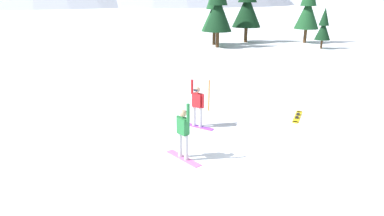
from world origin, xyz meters
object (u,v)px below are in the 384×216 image
Objects in this scene: pine_tree_young at (324,26)px; snowboarder_foreground at (183,133)px; trail_marker_pole at (209,96)px; pine_tree_twin at (218,7)px; snowboarder_midground at (197,105)px; pine_tree_leaning at (308,8)px; pine_tree_broad at (247,4)px; loose_snowboard_near_left at (297,116)px; pine_tree_tall at (215,11)px.

snowboarder_foreground is at bearing -116.78° from pine_tree_young.
pine_tree_twin is at bearing 86.94° from trail_marker_pole.
snowboarder_foreground reaches higher than trail_marker_pole.
snowboarder_foreground reaches higher than snowboarder_midground.
snowboarder_foreground is at bearing -94.49° from pine_tree_twin.
pine_tree_leaning is 0.92× the size of pine_tree_broad.
pine_tree_broad is (5.52, 30.22, 3.37)m from snowboarder_foreground.
snowboarder_midground is 27.92m from pine_tree_broad.
snowboarder_foreground is 6.69m from loose_snowboard_near_left.
snowboarder_midground reaches higher than loose_snowboard_near_left.
trail_marker_pole is at bearing -93.06° from pine_tree_twin.
pine_tree_young reaches higher than loose_snowboard_near_left.
pine_tree_broad is (-7.31, 4.80, 2.07)m from pine_tree_young.
pine_tree_twin reaches higher than trail_marker_pole.
pine_tree_broad reaches higher than pine_tree_young.
pine_tree_broad is (-6.87, 0.23, 0.37)m from pine_tree_leaning.
pine_tree_tall is at bearing 98.85° from pine_tree_twin.
pine_tree_tall is 0.85× the size of pine_tree_broad.
snowboarder_foreground is 28.51m from pine_tree_young.
snowboarder_foreground is 1.34× the size of trail_marker_pole.
loose_snowboard_near_left is at bearing -91.15° from pine_tree_broad.
pine_tree_leaning is at bearing -1.92° from pine_tree_broad.
snowboarder_foreground is at bearing -138.94° from loose_snowboard_near_left.
pine_tree_tall is at bearing 166.97° from pine_tree_young.
trail_marker_pole is 0.37× the size of pine_tree_young.
pine_tree_tall is at bearing -149.52° from pine_tree_broad.
pine_tree_leaning reaches higher than snowboarder_foreground.
pine_tree_twin is 0.96× the size of pine_tree_broad.
pine_tree_twin is (1.63, 23.01, 3.18)m from snowboarder_midground.
snowboarder_midground is at bearing 82.18° from snowboarder_foreground.
pine_tree_young is (11.91, 20.31, 1.50)m from trail_marker_pole.
snowboarder_midground is at bearing -163.34° from loose_snowboard_near_left.
pine_tree_leaning is 10.85m from pine_tree_tall.
loose_snowboard_near_left is (4.59, 1.37, -0.94)m from snowboarder_midground.
pine_tree_tall is 1.63× the size of pine_tree_young.
pine_tree_young is 8.99m from pine_tree_broad.
pine_tree_leaning reaches higher than loose_snowboard_near_left.
snowboarder_foreground is at bearing -100.34° from pine_tree_broad.
pine_tree_twin is (-10.79, 0.56, 1.88)m from pine_tree_young.
pine_tree_twin is at bearing -81.15° from pine_tree_tall.
pine_tree_young reaches higher than snowboarder_foreground.
loose_snowboard_near_left is at bearing -82.22° from pine_tree_twin.
pine_tree_young is at bearing -13.03° from pine_tree_tall.
snowboarder_midground is 0.30× the size of pine_tree_tall.
snowboarder_midground is 1.11× the size of loose_snowboard_near_left.
loose_snowboard_near_left is 0.27× the size of pine_tree_tall.
pine_tree_leaning is (7.39, 25.64, 3.94)m from loose_snowboard_near_left.
snowboarder_foreground is 32.59m from pine_tree_leaning.
trail_marker_pole is (0.51, 2.13, -0.20)m from snowboarder_midground.
pine_tree_leaning is at bearing 73.92° from loose_snowboard_near_left.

